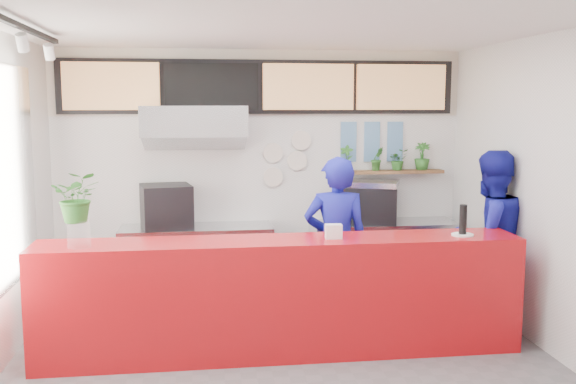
% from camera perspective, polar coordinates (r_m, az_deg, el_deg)
% --- Properties ---
extents(floor, '(5.00, 5.00, 0.00)m').
position_cam_1_polar(floor, '(5.90, -0.07, -15.55)').
color(floor, slate).
rests_on(floor, ground).
extents(ceiling, '(5.00, 5.00, 0.00)m').
position_cam_1_polar(ceiling, '(5.46, -0.08, 14.76)').
color(ceiling, silver).
extents(wall_back, '(5.00, 0.00, 5.00)m').
position_cam_1_polar(wall_back, '(7.95, -2.42, 1.72)').
color(wall_back, white).
rests_on(wall_back, ground).
extents(wall_right, '(0.00, 5.00, 5.00)m').
position_cam_1_polar(wall_right, '(6.31, 23.05, -0.46)').
color(wall_right, white).
rests_on(wall_right, ground).
extents(service_counter, '(4.50, 0.60, 1.10)m').
position_cam_1_polar(service_counter, '(6.08, -0.57, -9.30)').
color(service_counter, '#B60D12').
rests_on(service_counter, ground).
extents(cream_band, '(5.00, 0.02, 0.80)m').
position_cam_1_polar(cream_band, '(7.90, -2.46, 9.67)').
color(cream_band, beige).
rests_on(cream_band, wall_back).
extents(prep_bench, '(1.80, 0.60, 0.90)m').
position_cam_1_polar(prep_bench, '(7.80, -8.07, -6.30)').
color(prep_bench, '#B2B5BA').
rests_on(prep_bench, ground).
extents(panini_oven, '(0.66, 0.66, 0.50)m').
position_cam_1_polar(panini_oven, '(7.68, -10.77, -1.24)').
color(panini_oven, black).
rests_on(panini_oven, prep_bench).
extents(extraction_hood, '(1.20, 0.70, 0.35)m').
position_cam_1_polar(extraction_hood, '(7.53, -8.32, 6.27)').
color(extraction_hood, '#B2B5BA').
rests_on(extraction_hood, ceiling).
extents(hood_lip, '(1.20, 0.69, 0.31)m').
position_cam_1_polar(hood_lip, '(7.53, -8.29, 4.75)').
color(hood_lip, '#B2B5BA').
rests_on(hood_lip, ceiling).
extents(right_bench, '(1.80, 0.60, 0.90)m').
position_cam_1_polar(right_bench, '(8.11, 8.48, -5.77)').
color(right_bench, '#B2B5BA').
rests_on(right_bench, ground).
extents(espresso_machine, '(0.80, 0.67, 0.45)m').
position_cam_1_polar(espresso_machine, '(7.93, 7.11, -1.10)').
color(espresso_machine, black).
rests_on(espresso_machine, right_bench).
extents(espresso_tray, '(0.85, 0.73, 0.07)m').
position_cam_1_polar(espresso_tray, '(7.89, 7.14, 0.77)').
color(espresso_tray, silver).
rests_on(espresso_tray, espresso_machine).
extents(herb_shelf, '(1.40, 0.18, 0.04)m').
position_cam_1_polar(herb_shelf, '(8.15, 8.92, 1.78)').
color(herb_shelf, brown).
rests_on(herb_shelf, wall_back).
extents(menu_board_far_left, '(1.10, 0.10, 0.55)m').
position_cam_1_polar(menu_board_far_left, '(7.83, -15.42, 9.06)').
color(menu_board_far_left, tan).
rests_on(menu_board_far_left, wall_back).
extents(menu_board_mid_left, '(1.10, 0.10, 0.55)m').
position_cam_1_polar(menu_board_mid_left, '(7.76, -6.79, 9.29)').
color(menu_board_mid_left, black).
rests_on(menu_board_mid_left, wall_back).
extents(menu_board_mid_right, '(1.10, 0.10, 0.55)m').
position_cam_1_polar(menu_board_mid_right, '(7.86, 1.81, 9.32)').
color(menu_board_mid_right, tan).
rests_on(menu_board_mid_right, wall_back).
extents(menu_board_far_right, '(1.10, 0.10, 0.55)m').
position_cam_1_polar(menu_board_far_right, '(8.13, 10.01, 9.16)').
color(menu_board_far_right, tan).
rests_on(menu_board_far_right, wall_back).
extents(soffit, '(4.80, 0.04, 0.65)m').
position_cam_1_polar(soffit, '(7.87, -2.44, 9.31)').
color(soffit, black).
rests_on(soffit, wall_back).
extents(track_rail, '(0.05, 2.40, 0.04)m').
position_cam_1_polar(track_rail, '(5.58, -22.61, 13.40)').
color(track_rail, black).
rests_on(track_rail, ceiling).
extents(dec_plate_a, '(0.24, 0.03, 0.24)m').
position_cam_1_polar(dec_plate_a, '(7.91, -1.33, 3.51)').
color(dec_plate_a, silver).
rests_on(dec_plate_a, wall_back).
extents(dec_plate_b, '(0.24, 0.03, 0.24)m').
position_cam_1_polar(dec_plate_b, '(7.96, 0.82, 2.82)').
color(dec_plate_b, silver).
rests_on(dec_plate_b, wall_back).
extents(dec_plate_c, '(0.24, 0.03, 0.24)m').
position_cam_1_polar(dec_plate_c, '(7.94, -1.32, 1.35)').
color(dec_plate_c, silver).
rests_on(dec_plate_c, wall_back).
extents(dec_plate_d, '(0.24, 0.03, 0.24)m').
position_cam_1_polar(dec_plate_d, '(7.95, 1.18, 4.62)').
color(dec_plate_d, silver).
rests_on(dec_plate_d, wall_back).
extents(photo_frame_a, '(0.20, 0.02, 0.25)m').
position_cam_1_polar(photo_frame_a, '(8.07, 5.41, 5.34)').
color(photo_frame_a, '#598CBF').
rests_on(photo_frame_a, wall_back).
extents(photo_frame_b, '(0.20, 0.02, 0.25)m').
position_cam_1_polar(photo_frame_b, '(8.14, 7.48, 5.33)').
color(photo_frame_b, '#598CBF').
rests_on(photo_frame_b, wall_back).
extents(photo_frame_c, '(0.20, 0.02, 0.25)m').
position_cam_1_polar(photo_frame_c, '(8.22, 9.51, 5.31)').
color(photo_frame_c, '#598CBF').
rests_on(photo_frame_c, wall_back).
extents(photo_frame_d, '(0.20, 0.02, 0.25)m').
position_cam_1_polar(photo_frame_d, '(8.08, 5.39, 3.57)').
color(photo_frame_d, '#598CBF').
rests_on(photo_frame_d, wall_back).
extents(photo_frame_e, '(0.20, 0.02, 0.25)m').
position_cam_1_polar(photo_frame_e, '(8.15, 7.45, 3.58)').
color(photo_frame_e, '#598CBF').
rests_on(photo_frame_e, wall_back).
extents(photo_frame_f, '(0.20, 0.02, 0.25)m').
position_cam_1_polar(photo_frame_f, '(8.23, 9.47, 3.58)').
color(photo_frame_f, '#598CBF').
rests_on(photo_frame_f, wall_back).
extents(staff_center, '(0.72, 0.52, 1.82)m').
position_cam_1_polar(staff_center, '(6.64, 4.29, -4.67)').
color(staff_center, '#161997').
rests_on(staff_center, ground).
extents(staff_right, '(1.05, 0.89, 1.87)m').
position_cam_1_polar(staff_right, '(7.11, 17.44, -3.96)').
color(staff_right, '#161997').
rests_on(staff_right, ground).
extents(herb_a, '(0.20, 0.17, 0.32)m').
position_cam_1_polar(herb_a, '(8.00, 5.22, 3.03)').
color(herb_a, '#2D6E26').
rests_on(herb_a, herb_shelf).
extents(herb_b, '(0.19, 0.17, 0.29)m').
position_cam_1_polar(herb_b, '(8.10, 7.93, 2.95)').
color(herb_b, '#2D6E26').
rests_on(herb_b, herb_shelf).
extents(herb_c, '(0.25, 0.22, 0.27)m').
position_cam_1_polar(herb_c, '(8.17, 9.76, 2.86)').
color(herb_c, '#2D6E26').
rests_on(herb_c, herb_shelf).
extents(herb_d, '(0.24, 0.23, 0.34)m').
position_cam_1_polar(herb_d, '(8.27, 11.83, 3.13)').
color(herb_d, '#2D6E26').
rests_on(herb_d, herb_shelf).
extents(glass_vase, '(0.22, 0.22, 0.24)m').
position_cam_1_polar(glass_vase, '(5.89, -18.09, -3.52)').
color(glass_vase, white).
rests_on(glass_vase, service_counter).
extents(basil_vase, '(0.42, 0.37, 0.45)m').
position_cam_1_polar(basil_vase, '(5.84, -18.23, -0.42)').
color(basil_vase, '#2D6E26').
rests_on(basil_vase, glass_vase).
extents(napkin_holder, '(0.16, 0.10, 0.13)m').
position_cam_1_polar(napkin_holder, '(5.98, 4.07, -3.52)').
color(napkin_holder, white).
rests_on(napkin_holder, service_counter).
extents(white_plate, '(0.23, 0.23, 0.02)m').
position_cam_1_polar(white_plate, '(6.33, 15.25, -3.69)').
color(white_plate, white).
rests_on(white_plate, service_counter).
extents(pepper_mill, '(0.08, 0.08, 0.28)m').
position_cam_1_polar(pepper_mill, '(6.31, 15.29, -2.37)').
color(pepper_mill, black).
rests_on(pepper_mill, white_plate).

